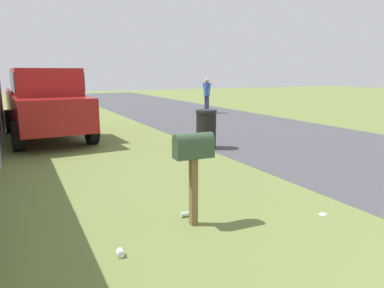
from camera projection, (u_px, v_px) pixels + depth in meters
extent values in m
cube|color=brown|center=(193.00, 192.00, 4.59)|extent=(0.09, 0.09, 0.91)
cube|color=#334C33|center=(193.00, 149.00, 4.48)|extent=(0.22, 0.52, 0.22)
cylinder|color=#334C33|center=(193.00, 141.00, 4.46)|extent=(0.22, 0.52, 0.20)
cube|color=red|center=(190.00, 143.00, 4.56)|extent=(0.02, 0.04, 0.18)
cube|color=maroon|center=(46.00, 109.00, 10.74)|extent=(5.18, 2.18, 0.90)
cube|color=maroon|center=(46.00, 82.00, 10.06)|extent=(1.83, 1.83, 0.76)
cube|color=black|center=(46.00, 82.00, 10.06)|extent=(1.78, 1.86, 0.53)
cube|color=maroon|center=(66.00, 90.00, 12.01)|extent=(2.64, 0.24, 0.12)
cube|color=maroon|center=(10.00, 91.00, 11.17)|extent=(2.64, 0.24, 0.12)
cylinder|color=black|center=(92.00, 131.00, 9.88)|extent=(0.77, 0.31, 0.76)
cylinder|color=black|center=(18.00, 136.00, 8.96)|extent=(0.77, 0.31, 0.76)
cylinder|color=black|center=(68.00, 118.00, 12.72)|extent=(0.77, 0.31, 0.76)
cylinder|color=black|center=(9.00, 121.00, 11.80)|extent=(0.77, 0.31, 0.76)
cylinder|color=black|center=(206.00, 131.00, 9.29)|extent=(0.52, 0.52, 0.94)
cylinder|color=black|center=(206.00, 111.00, 9.19)|extent=(0.55, 0.55, 0.08)
cylinder|color=#2D3351|center=(208.00, 105.00, 17.31)|extent=(0.14, 0.14, 0.84)
cylinder|color=#2D3351|center=(206.00, 104.00, 17.42)|extent=(0.14, 0.14, 0.84)
cylinder|color=#335999|center=(207.00, 89.00, 17.22)|extent=(0.30, 0.30, 0.63)
sphere|color=tan|center=(207.00, 80.00, 17.13)|extent=(0.23, 0.23, 0.23)
cylinder|color=#335999|center=(209.00, 89.00, 17.06)|extent=(0.09, 0.17, 0.58)
cylinder|color=#335999|center=(204.00, 89.00, 17.37)|extent=(0.09, 0.17, 0.58)
cylinder|color=#9EA3A8|center=(1.00, 103.00, 11.68)|extent=(0.07, 0.07, 1.96)
cylinder|color=white|center=(120.00, 253.00, 3.86)|extent=(0.11, 0.10, 0.08)
cylinder|color=#B2D8BF|center=(188.00, 214.00, 4.94)|extent=(0.08, 0.22, 0.07)
cube|color=silver|center=(323.00, 214.00, 5.01)|extent=(0.12, 0.14, 0.01)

